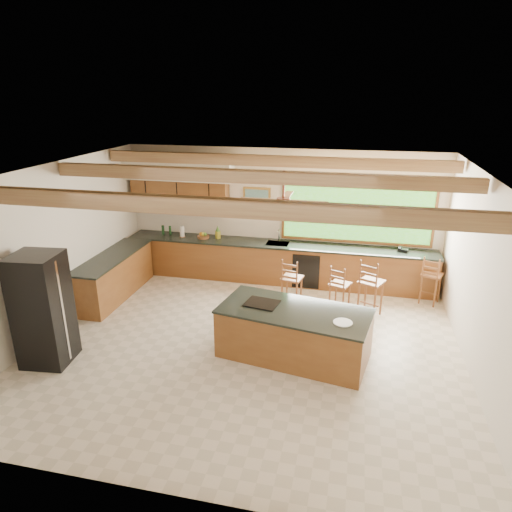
# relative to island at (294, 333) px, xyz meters

# --- Properties ---
(ground) EXTENTS (7.20, 7.20, 0.00)m
(ground) POSITION_rel_island_xyz_m (-0.83, 0.16, -0.43)
(ground) COLOR beige
(ground) RESTS_ON ground
(room_shell) EXTENTS (7.27, 6.54, 3.02)m
(room_shell) POSITION_rel_island_xyz_m (-1.00, 0.81, 1.79)
(room_shell) COLOR beige
(room_shell) RESTS_ON ground
(counter_run) EXTENTS (7.12, 3.10, 1.23)m
(counter_run) POSITION_rel_island_xyz_m (-1.65, 2.68, 0.04)
(counter_run) COLOR brown
(counter_run) RESTS_ON ground
(island) EXTENTS (2.60, 1.55, 0.87)m
(island) POSITION_rel_island_xyz_m (0.00, 0.00, 0.00)
(island) COLOR brown
(island) RESTS_ON ground
(refrigerator) EXTENTS (0.79, 0.77, 1.85)m
(refrigerator) POSITION_rel_island_xyz_m (-3.88, -1.02, 0.50)
(refrigerator) COLOR black
(refrigerator) RESTS_ON ground
(bar_stool_a) EXTENTS (0.45, 0.45, 1.09)m
(bar_stool_a) POSITION_rel_island_xyz_m (-0.30, 1.70, 0.22)
(bar_stool_a) COLOR brown
(bar_stool_a) RESTS_ON ground
(bar_stool_b) EXTENTS (0.56, 0.56, 1.19)m
(bar_stool_b) POSITION_rel_island_xyz_m (1.25, 1.70, 0.28)
(bar_stool_b) COLOR brown
(bar_stool_b) RESTS_ON ground
(bar_stool_c) EXTENTS (0.47, 0.47, 1.02)m
(bar_stool_c) POSITION_rel_island_xyz_m (0.66, 1.70, 0.18)
(bar_stool_c) COLOR brown
(bar_stool_c) RESTS_ON ground
(bar_stool_d) EXTENTS (0.49, 0.49, 1.05)m
(bar_stool_d) POSITION_rel_island_xyz_m (2.47, 2.55, 0.20)
(bar_stool_d) COLOR brown
(bar_stool_d) RESTS_ON ground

